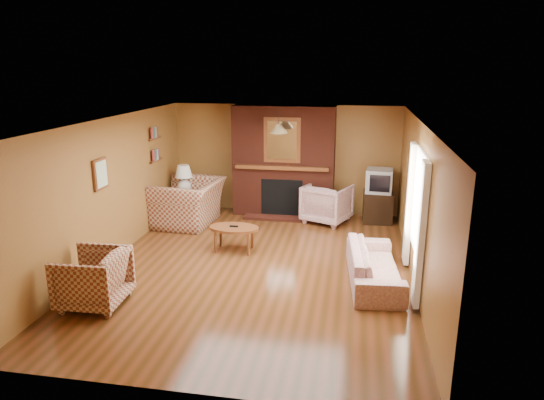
% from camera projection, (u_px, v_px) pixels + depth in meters
% --- Properties ---
extents(floor, '(6.50, 6.50, 0.00)m').
position_uv_depth(floor, '(256.00, 267.00, 8.03)').
color(floor, '#44270E').
rests_on(floor, ground).
extents(ceiling, '(6.50, 6.50, 0.00)m').
position_uv_depth(ceiling, '(255.00, 121.00, 7.38)').
color(ceiling, silver).
rests_on(ceiling, wall_back).
extents(wall_back, '(6.50, 0.00, 6.50)m').
position_uv_depth(wall_back, '(285.00, 159.00, 10.79)').
color(wall_back, brown).
rests_on(wall_back, floor).
extents(wall_front, '(6.50, 0.00, 6.50)m').
position_uv_depth(wall_front, '(186.00, 286.00, 4.62)').
color(wall_front, brown).
rests_on(wall_front, floor).
extents(wall_left, '(0.00, 6.50, 6.50)m').
position_uv_depth(wall_left, '(110.00, 190.00, 8.12)').
color(wall_left, brown).
rests_on(wall_left, floor).
extents(wall_right, '(0.00, 6.50, 6.50)m').
position_uv_depth(wall_right, '(418.00, 205.00, 7.29)').
color(wall_right, brown).
rests_on(wall_right, floor).
extents(fireplace, '(2.20, 0.82, 2.40)m').
position_uv_depth(fireplace, '(284.00, 162.00, 10.54)').
color(fireplace, '#4B1B10').
rests_on(fireplace, floor).
extents(window_right, '(0.10, 1.85, 2.00)m').
position_uv_depth(window_right, '(416.00, 213.00, 7.13)').
color(window_right, beige).
rests_on(window_right, wall_right).
extents(bookshelf, '(0.09, 0.55, 0.71)m').
position_uv_depth(bookshelf, '(156.00, 145.00, 9.79)').
color(bookshelf, brown).
rests_on(bookshelf, wall_left).
extents(botanical_print, '(0.05, 0.40, 0.50)m').
position_uv_depth(botanical_print, '(100.00, 174.00, 7.74)').
color(botanical_print, brown).
rests_on(botanical_print, wall_left).
extents(pendant_light, '(0.36, 0.36, 0.48)m').
position_uv_depth(pendant_light, '(279.00, 129.00, 9.67)').
color(pendant_light, black).
rests_on(pendant_light, ceiling).
extents(plaid_loveseat, '(1.31, 1.48, 0.92)m').
position_uv_depth(plaid_loveseat, '(189.00, 202.00, 10.12)').
color(plaid_loveseat, maroon).
rests_on(plaid_loveseat, floor).
extents(plaid_armchair, '(0.89, 0.87, 0.79)m').
position_uv_depth(plaid_armchair, '(93.00, 279.00, 6.67)').
color(plaid_armchair, maroon).
rests_on(plaid_armchair, floor).
extents(floral_sofa, '(0.88, 1.92, 0.55)m').
position_uv_depth(floral_sofa, '(374.00, 265.00, 7.41)').
color(floral_sofa, beige).
rests_on(floral_sofa, floor).
extents(floral_armchair, '(1.15, 1.16, 0.82)m').
position_uv_depth(floral_armchair, '(327.00, 203.00, 10.23)').
color(floral_armchair, beige).
rests_on(floral_armchair, floor).
extents(coffee_table, '(0.89, 0.55, 0.47)m').
position_uv_depth(coffee_table, '(234.00, 230.00, 8.63)').
color(coffee_table, brown).
rests_on(coffee_table, floor).
extents(side_table, '(0.41, 0.41, 0.53)m').
position_uv_depth(side_table, '(185.00, 205.00, 10.63)').
color(side_table, brown).
rests_on(side_table, floor).
extents(table_lamp, '(0.38, 0.38, 0.62)m').
position_uv_depth(table_lamp, '(184.00, 178.00, 10.46)').
color(table_lamp, silver).
rests_on(table_lamp, side_table).
extents(tv_stand, '(0.61, 0.56, 0.65)m').
position_uv_depth(tv_stand, '(378.00, 207.00, 10.25)').
color(tv_stand, black).
rests_on(tv_stand, floor).
extents(crt_tv, '(0.57, 0.57, 0.49)m').
position_uv_depth(crt_tv, '(379.00, 181.00, 10.09)').
color(crt_tv, '#9C9EA3').
rests_on(crt_tv, tv_stand).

